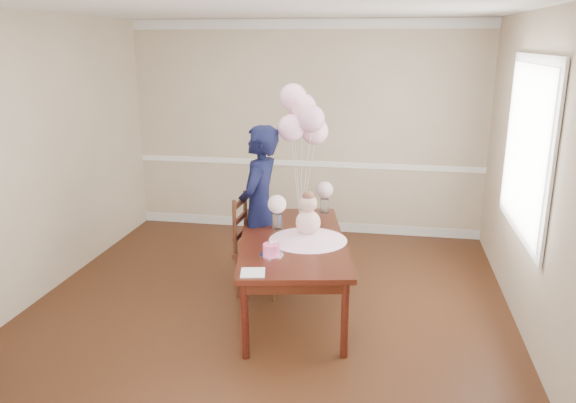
{
  "coord_description": "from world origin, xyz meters",
  "views": [
    {
      "loc": [
        1.04,
        -4.56,
        2.44
      ],
      "look_at": [
        0.19,
        0.19,
        1.05
      ],
      "focal_mm": 35.0,
      "sensor_mm": 36.0,
      "label": 1
    }
  ],
  "objects_px": {
    "birthday_cake": "(271,249)",
    "woman": "(259,209)",
    "dining_chair_seat": "(260,251)",
    "dining_table_top": "(292,241)"
  },
  "relations": [
    {
      "from": "dining_chair_seat",
      "to": "woman",
      "type": "bearing_deg",
      "value": 104.28
    },
    {
      "from": "dining_table_top",
      "to": "birthday_cake",
      "type": "height_order",
      "value": "birthday_cake"
    },
    {
      "from": "birthday_cake",
      "to": "dining_chair_seat",
      "type": "relative_size",
      "value": 0.33
    },
    {
      "from": "birthday_cake",
      "to": "woman",
      "type": "distance_m",
      "value": 0.91
    },
    {
      "from": "dining_table_top",
      "to": "birthday_cake",
      "type": "relative_size",
      "value": 13.33
    },
    {
      "from": "dining_table_top",
      "to": "dining_chair_seat",
      "type": "distance_m",
      "value": 0.53
    },
    {
      "from": "birthday_cake",
      "to": "dining_chair_seat",
      "type": "height_order",
      "value": "birthday_cake"
    },
    {
      "from": "dining_table_top",
      "to": "woman",
      "type": "relative_size",
      "value": 1.12
    },
    {
      "from": "dining_chair_seat",
      "to": "dining_table_top",
      "type": "bearing_deg",
      "value": -35.33
    },
    {
      "from": "birthday_cake",
      "to": "woman",
      "type": "xyz_separation_m",
      "value": [
        -0.3,
        0.86,
        0.08
      ]
    }
  ]
}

